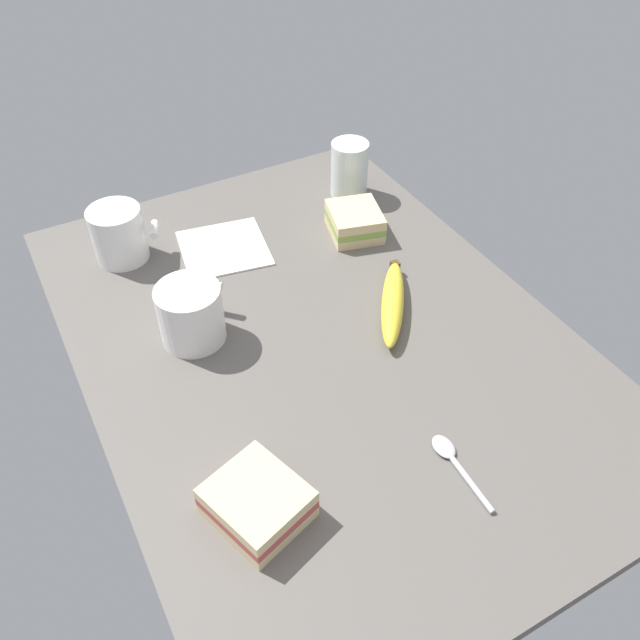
# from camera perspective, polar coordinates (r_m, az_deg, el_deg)

# --- Properties ---
(tabletop) EXTENTS (0.90, 0.64, 0.02)m
(tabletop) POSITION_cam_1_polar(r_m,az_deg,el_deg) (0.94, -0.00, -1.78)
(tabletop) COLOR #5B5651
(tabletop) RESTS_ON ground
(coffee_mug_black) EXTENTS (0.11, 0.11, 0.09)m
(coffee_mug_black) POSITION_cam_1_polar(r_m,az_deg,el_deg) (0.91, -11.08, 0.58)
(coffee_mug_black) COLOR white
(coffee_mug_black) RESTS_ON tabletop
(coffee_mug_milky) EXTENTS (0.08, 0.11, 0.09)m
(coffee_mug_milky) POSITION_cam_1_polar(r_m,az_deg,el_deg) (1.09, -16.99, 7.14)
(coffee_mug_milky) COLOR white
(coffee_mug_milky) RESTS_ON tabletop
(sandwich_main) EXTENTS (0.12, 0.12, 0.04)m
(sandwich_main) POSITION_cam_1_polar(r_m,az_deg,el_deg) (0.74, -5.44, -15.41)
(sandwich_main) COLOR beige
(sandwich_main) RESTS_ON tabletop
(sandwich_side) EXTENTS (0.11, 0.10, 0.04)m
(sandwich_side) POSITION_cam_1_polar(r_m,az_deg,el_deg) (1.11, 3.02, 8.47)
(sandwich_side) COLOR beige
(sandwich_side) RESTS_ON tabletop
(glass_of_milk) EXTENTS (0.07, 0.07, 0.10)m
(glass_of_milk) POSITION_cam_1_polar(r_m,az_deg,el_deg) (1.20, 2.54, 12.72)
(glass_of_milk) COLOR silver
(glass_of_milk) RESTS_ON tabletop
(banana) EXTENTS (0.17, 0.13, 0.03)m
(banana) POSITION_cam_1_polar(r_m,az_deg,el_deg) (0.96, 6.29, 1.52)
(banana) COLOR yellow
(banana) RESTS_ON tabletop
(spoon) EXTENTS (0.12, 0.03, 0.01)m
(spoon) POSITION_cam_1_polar(r_m,az_deg,el_deg) (0.81, 11.43, -11.73)
(spoon) COLOR silver
(spoon) RESTS_ON tabletop
(paper_napkin) EXTENTS (0.16, 0.16, 0.00)m
(paper_napkin) POSITION_cam_1_polar(r_m,az_deg,el_deg) (1.09, -8.28, 6.16)
(paper_napkin) COLOR white
(paper_napkin) RESTS_ON tabletop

